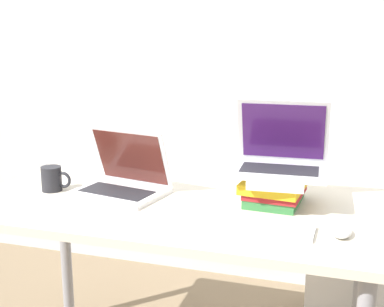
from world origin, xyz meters
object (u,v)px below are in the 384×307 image
Objects in this scene: laptop_left at (123,180)px; mug at (52,179)px; wireless_keyboard at (267,228)px; mouse at (341,231)px; laptop_on_books at (281,157)px; book_stack at (275,187)px; mini_fridge at (372,227)px.

laptop_left reaches higher than mug.
wireless_keyboard is 2.71× the size of mouse.
laptop_left reaches higher than mouse.
laptop_on_books is at bearing 131.84° from mouse.
mini_fridge reaches higher than book_stack.
mini_fridge reaches higher than wireless_keyboard.
laptop_on_books is at bearing 6.42° from laptop_left.
mug is at bearing -173.00° from book_stack.
laptop_on_books reaches higher than laptop_left.
laptop_left is at bearing -173.58° from laptop_on_books.
laptop_left is at bearing -175.24° from book_stack.
book_stack is at bearing 4.76° from laptop_left.
book_stack is at bearing -125.59° from laptop_on_books.
wireless_keyboard is (0.02, -0.26, -0.05)m from book_stack.
mouse is at bearing -13.01° from laptop_left.
mouse is (0.80, -0.18, -0.03)m from laptop_left.
laptop_left is 0.82m from mouse.
book_stack is 0.11m from laptop_on_books.
book_stack is 0.83m from mug.
mug is (-0.27, -0.05, -0.00)m from laptop_left.
laptop_on_books is 1.16× the size of wireless_keyboard.
laptop_left is 0.27m from mug.
wireless_keyboard is at bearing -172.58° from mouse.
mini_fridge is at bearing 35.71° from laptop_left.
mini_fridge is (0.12, 0.85, -0.29)m from mouse.
mini_fridge is at bearing 81.63° from mouse.
book_stack is at bearing -120.32° from mini_fridge.
mini_fridge reaches higher than mug.
laptop_on_books is 0.82m from mini_fridge.
book_stack is 0.33m from mouse.
book_stack is 0.98× the size of wireless_keyboard.
mug is (-1.06, 0.13, 0.03)m from mouse.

